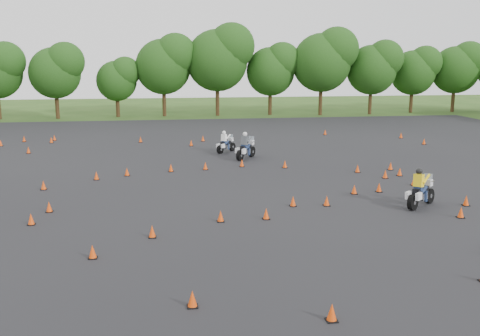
% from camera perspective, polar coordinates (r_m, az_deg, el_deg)
% --- Properties ---
extents(ground, '(140.00, 140.00, 0.00)m').
position_cam_1_polar(ground, '(23.50, 1.44, -4.82)').
color(ground, '#2D5119').
rests_on(ground, ground).
extents(asphalt_pad, '(62.00, 62.00, 0.00)m').
position_cam_1_polar(asphalt_pad, '(29.23, -0.58, -1.51)').
color(asphalt_pad, black).
rests_on(asphalt_pad, ground).
extents(treeline, '(87.41, 32.39, 11.13)m').
position_cam_1_polar(treeline, '(57.33, -1.31, 9.62)').
color(treeline, '#1D4313').
rests_on(treeline, ground).
extents(traffic_cones, '(35.97, 33.30, 0.45)m').
position_cam_1_polar(traffic_cones, '(28.47, -0.00, -1.41)').
color(traffic_cones, '#E34309').
rests_on(traffic_cones, asphalt_pad).
extents(rider_grey, '(2.03, 2.35, 1.84)m').
position_cam_1_polar(rider_grey, '(35.87, 0.63, 2.45)').
color(rider_grey, '#45494D').
rests_on(rider_grey, ground).
extents(rider_yellow, '(2.30, 2.00, 1.81)m').
position_cam_1_polar(rider_yellow, '(25.61, 18.88, -1.97)').
color(rider_yellow, yellow).
rests_on(rider_yellow, ground).
extents(rider_white, '(1.87, 1.90, 1.57)m').
position_cam_1_polar(rider_white, '(38.34, -1.46, 2.84)').
color(rider_white, white).
rests_on(rider_white, ground).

